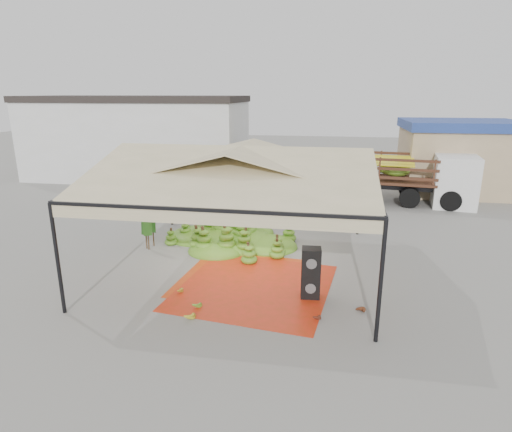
% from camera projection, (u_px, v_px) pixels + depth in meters
% --- Properties ---
extents(ground, '(90.00, 90.00, 0.00)m').
position_uv_depth(ground, '(243.00, 265.00, 14.46)').
color(ground, slate).
rests_on(ground, ground).
extents(canopy_tent, '(8.10, 8.10, 4.00)m').
position_uv_depth(canopy_tent, '(242.00, 168.00, 13.54)').
color(canopy_tent, black).
rests_on(canopy_tent, ground).
extents(building_white, '(14.30, 6.30, 5.40)m').
position_uv_depth(building_white, '(138.00, 137.00, 28.59)').
color(building_white, silver).
rests_on(building_white, ground).
extents(building_tan, '(6.30, 5.30, 4.10)m').
position_uv_depth(building_tan, '(458.00, 156.00, 24.55)').
color(building_tan, tan).
rests_on(building_tan, ground).
extents(tarp_left, '(4.43, 4.26, 0.01)m').
position_uv_depth(tarp_left, '(249.00, 278.00, 13.43)').
color(tarp_left, '#CD4413').
rests_on(tarp_left, ground).
extents(tarp_right, '(4.87, 5.05, 0.01)m').
position_uv_depth(tarp_right, '(255.00, 286.00, 12.82)').
color(tarp_right, red).
rests_on(tarp_right, ground).
extents(banana_heap, '(5.72, 4.81, 1.16)m').
position_uv_depth(banana_heap, '(233.00, 229.00, 16.39)').
color(banana_heap, '#50821B').
rests_on(banana_heap, ground).
extents(hand_yellow_a, '(0.61, 0.56, 0.22)m').
position_uv_depth(hand_yellow_a, '(188.00, 314.00, 11.04)').
color(hand_yellow_a, gold).
rests_on(hand_yellow_a, ground).
extents(hand_yellow_b, '(0.43, 0.37, 0.18)m').
position_uv_depth(hand_yellow_b, '(178.00, 289.00, 12.46)').
color(hand_yellow_b, '#BC8A25').
rests_on(hand_yellow_b, ground).
extents(hand_red_a, '(0.49, 0.46, 0.17)m').
position_uv_depth(hand_red_a, '(315.00, 315.00, 11.01)').
color(hand_red_a, '#602916').
rests_on(hand_red_a, ground).
extents(hand_red_b, '(0.54, 0.53, 0.19)m').
position_uv_depth(hand_red_b, '(359.00, 309.00, 11.29)').
color(hand_red_b, '#5F2E15').
rests_on(hand_red_b, ground).
extents(hand_green, '(0.53, 0.50, 0.19)m').
position_uv_depth(hand_green, '(196.00, 303.00, 11.63)').
color(hand_green, '#397B19').
rests_on(hand_green, ground).
extents(hanging_bunches, '(1.74, 0.24, 0.20)m').
position_uv_depth(hanging_bunches, '(251.00, 187.00, 13.97)').
color(hanging_bunches, '#4A801A').
rests_on(hanging_bunches, ground).
extents(speaker_stack, '(0.57, 0.50, 1.47)m').
position_uv_depth(speaker_stack, '(311.00, 273.00, 11.99)').
color(speaker_stack, black).
rests_on(speaker_stack, ground).
extents(banana_leaves, '(0.96, 1.36, 3.70)m').
position_uv_depth(banana_leaves, '(149.00, 250.00, 15.84)').
color(banana_leaves, '#306A1C').
rests_on(banana_leaves, ground).
extents(vendor, '(0.67, 0.49, 1.70)m').
position_uv_depth(vendor, '(271.00, 202.00, 19.22)').
color(vendor, gray).
rests_on(vendor, ground).
extents(truck_left, '(7.04, 3.80, 2.30)m').
position_uv_depth(truck_left, '(265.00, 171.00, 23.82)').
color(truck_left, '#4F321A').
rests_on(truck_left, ground).
extents(truck_right, '(7.75, 3.49, 2.57)m').
position_uv_depth(truck_right, '(405.00, 173.00, 22.29)').
color(truck_right, '#472517').
rests_on(truck_right, ground).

